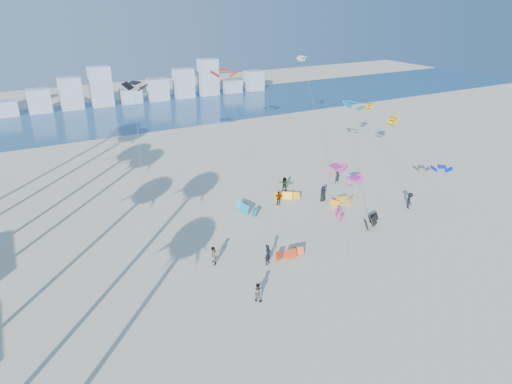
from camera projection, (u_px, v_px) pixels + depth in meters
ground at (329, 340)px, 31.38m from camera, size 220.00×220.00×0.00m
ocean at (107, 117)px, 89.28m from camera, size 220.00×220.00×0.00m
kitesurfer_near at (268, 254)px, 39.94m from camera, size 0.84×0.76×1.92m
kitesurfer_mid at (257, 292)px, 35.14m from camera, size 0.97×0.98×1.59m
kitesurfers_far at (318, 200)px, 50.69m from camera, size 24.95×12.51×1.88m
grounded_kites at (306, 214)px, 48.37m from camera, size 14.76×12.94×1.07m
flying_kites at (299, 105)px, 52.50m from camera, size 31.79×31.87×14.92m
distant_skyline at (89, 93)px, 95.57m from camera, size 85.00×3.00×8.40m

